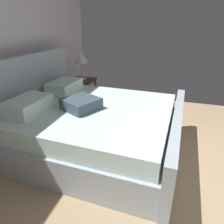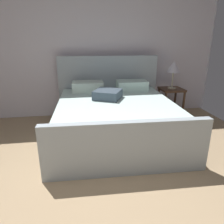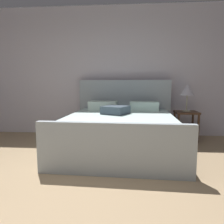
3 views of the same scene
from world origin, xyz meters
TOP-DOWN VIEW (x-y plane):
  - wall_back at (0.00, 3.31)m, footprint 5.62×0.12m
  - bed at (0.49, 2.08)m, footprint 2.04×2.24m
  - nightstand_right at (1.79, 2.80)m, footprint 0.44×0.44m
  - table_lamp_right at (1.79, 2.80)m, footprint 0.27×0.27m

SIDE VIEW (x-z plane):
  - bed at x=0.49m, z-range -0.27..0.97m
  - nightstand_right at x=1.79m, z-range 0.10..0.70m
  - table_lamp_right at x=1.79m, z-range 0.75..1.29m
  - wall_back at x=0.00m, z-range 0.00..2.85m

